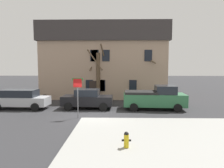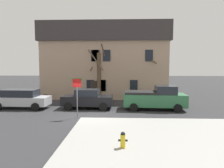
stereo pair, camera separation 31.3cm
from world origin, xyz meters
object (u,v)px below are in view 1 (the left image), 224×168
at_px(building_main, 105,61).
at_px(tree_bare_mid, 153,68).
at_px(tree_bare_near, 98,73).
at_px(car_black_sedan, 87,99).
at_px(fire_hydrant, 126,139).
at_px(pickup_truck_green, 155,98).
at_px(bicycle_leaning, 40,98).
at_px(street_sign_pole, 78,90).
at_px(car_silver_wagon, 21,99).

distance_m(building_main, tree_bare_mid, 6.68).
height_order(building_main, tree_bare_near, building_main).
distance_m(car_black_sedan, fire_hydrant, 9.25).
bearing_deg(pickup_truck_green, bicycle_leaning, 161.95).
distance_m(car_black_sedan, street_sign_pole, 3.43).
distance_m(building_main, fire_hydrant, 18.22).
relative_size(building_main, bicycle_leaning, 8.28).
xyz_separation_m(tree_bare_mid, pickup_truck_green, (-0.72, -5.34, -2.49)).
bearing_deg(fire_hydrant, building_main, 96.24).
bearing_deg(fire_hydrant, street_sign_pole, 120.03).
height_order(tree_bare_near, bicycle_leaning, tree_bare_near).
relative_size(fire_hydrant, bicycle_leaning, 0.41).
relative_size(tree_bare_near, car_silver_wagon, 1.24).
height_order(tree_bare_mid, car_silver_wagon, tree_bare_mid).
bearing_deg(car_black_sedan, fire_hydrant, -71.24).
bearing_deg(car_silver_wagon, bicycle_leaning, 85.89).
bearing_deg(fire_hydrant, pickup_truck_green, 71.86).
bearing_deg(car_silver_wagon, car_black_sedan, 1.73).
distance_m(fire_hydrant, bicycle_leaning, 14.98).
bearing_deg(street_sign_pole, pickup_truck_green, 27.46).
relative_size(tree_bare_near, pickup_truck_green, 1.13).
bearing_deg(building_main, tree_bare_near, -96.10).
height_order(car_silver_wagon, pickup_truck_green, pickup_truck_green).
bearing_deg(bicycle_leaning, car_black_sedan, -33.12).
xyz_separation_m(tree_bare_mid, bicycle_leaning, (-12.04, -1.65, -3.11)).
relative_size(car_silver_wagon, pickup_truck_green, 0.92).
distance_m(car_silver_wagon, bicycle_leaning, 3.82).
xyz_separation_m(building_main, bicycle_leaning, (-6.55, -5.36, -3.97)).
bearing_deg(pickup_truck_green, tree_bare_mid, 82.33).
xyz_separation_m(car_silver_wagon, bicycle_leaning, (0.27, 3.77, -0.51)).
distance_m(building_main, bicycle_leaning, 9.35).
height_order(tree_bare_near, street_sign_pole, tree_bare_near).
height_order(tree_bare_mid, bicycle_leaning, tree_bare_mid).
bearing_deg(street_sign_pole, fire_hydrant, -59.97).
relative_size(tree_bare_near, bicycle_leaning, 3.42).
relative_size(car_silver_wagon, street_sign_pole, 1.69).
bearing_deg(street_sign_pole, building_main, 84.12).
xyz_separation_m(car_black_sedan, fire_hydrant, (2.97, -8.75, -0.36)).
distance_m(car_silver_wagon, fire_hydrant, 12.26).
xyz_separation_m(pickup_truck_green, bicycle_leaning, (-11.32, 3.69, -0.62)).
bearing_deg(tree_bare_near, tree_bare_mid, 7.90).
bearing_deg(tree_bare_mid, tree_bare_near, -172.10).
height_order(tree_bare_near, pickup_truck_green, tree_bare_near).
height_order(tree_bare_mid, fire_hydrant, tree_bare_mid).
bearing_deg(fire_hydrant, tree_bare_mid, 75.75).
distance_m(tree_bare_mid, car_silver_wagon, 13.70).
height_order(car_black_sedan, bicycle_leaning, car_black_sedan).
bearing_deg(car_silver_wagon, tree_bare_near, 35.94).
xyz_separation_m(building_main, pickup_truck_green, (4.77, -9.05, -3.34)).
distance_m(street_sign_pole, bicycle_leaning, 8.79).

